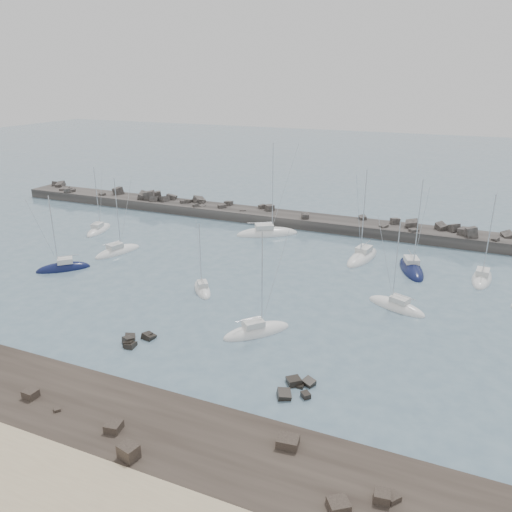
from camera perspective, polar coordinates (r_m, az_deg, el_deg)
The scene contains 15 objects.
ground at distance 59.57m, azimuth -4.73°, elevation -6.31°, with size 400.00×400.00×0.00m, color slate.
rock_shelf at distance 44.19m, azimuth -18.41°, elevation -17.87°, with size 140.00×12.00×1.89m.
rock_cluster_near at distance 54.62m, azimuth -13.51°, elevation -9.37°, with size 3.44×3.64×1.37m.
rock_cluster_far at distance 46.14m, azimuth 4.27°, elevation -14.93°, with size 3.16×4.12×1.52m.
breakwater at distance 94.84m, azimuth 1.81°, elevation 4.15°, with size 115.00×6.70×5.09m.
sailboat_1 at distance 93.18m, azimuth -17.51°, elevation 2.80°, with size 3.96×8.04×12.27m.
sailboat_2 at distance 76.64m, azimuth -21.15°, elevation -1.34°, with size 6.91×6.72×11.88m.
sailboat_3 at distance 81.03m, azimuth -15.53°, elevation 0.44°, with size 4.79×8.39×12.75m.
sailboat_4 at distance 87.01m, azimuth 1.28°, elevation 2.56°, with size 10.97×8.59×17.00m.
sailboat_5 at distance 65.08m, azimuth -6.15°, elevation -3.84°, with size 5.23×5.85×9.70m.
sailboat_6 at distance 77.34m, azimuth 12.04°, elevation -0.20°, with size 4.59×9.74×14.84m.
sailboat_7 at distance 54.66m, azimuth 0.06°, elevation -8.65°, with size 7.02×7.43×12.41m.
sailboat_8 at distance 74.66m, azimuth 17.33°, elevation -1.44°, with size 5.62×9.48×14.35m.
sailboat_9 at distance 62.44m, azimuth 15.74°, elevation -5.61°, with size 7.81×5.02×11.93m.
sailboat_10 at distance 74.69m, azimuth 24.39°, elevation -2.37°, with size 3.17×8.18×12.76m.
Camera 1 is at (25.38, -46.91, 26.52)m, focal length 35.00 mm.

